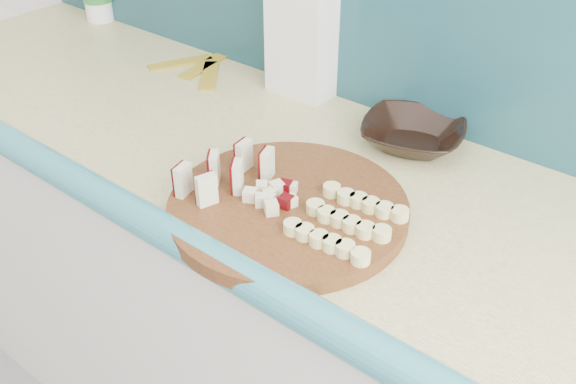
# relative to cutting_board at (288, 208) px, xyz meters

# --- Properties ---
(kitchen_counter) EXTENTS (2.20, 0.63, 0.91)m
(kitchen_counter) POSITION_rel_cutting_board_xyz_m (-0.14, 0.14, -0.47)
(kitchen_counter) COLOR white
(kitchen_counter) RESTS_ON ground
(cutting_board) EXTENTS (0.42, 0.42, 0.02)m
(cutting_board) POSITION_rel_cutting_board_xyz_m (0.00, 0.00, 0.00)
(cutting_board) COLOR #411F0D
(cutting_board) RESTS_ON kitchen_counter
(apple_wedges) EXTENTS (0.10, 0.16, 0.05)m
(apple_wedges) POSITION_rel_cutting_board_xyz_m (-0.11, -0.03, 0.04)
(apple_wedges) COLOR beige
(apple_wedges) RESTS_ON cutting_board
(apple_chunks) EXTENTS (0.06, 0.07, 0.02)m
(apple_chunks) POSITION_rel_cutting_board_xyz_m (-0.03, -0.00, 0.02)
(apple_chunks) COLOR beige
(apple_chunks) RESTS_ON cutting_board
(banana_slices) EXTENTS (0.16, 0.16, 0.02)m
(banana_slices) POSITION_rel_cutting_board_xyz_m (0.11, 0.01, 0.02)
(banana_slices) COLOR #E2DA8A
(banana_slices) RESTS_ON cutting_board
(brown_bowl) EXTENTS (0.25, 0.25, 0.05)m
(brown_bowl) POSITION_rel_cutting_board_xyz_m (0.04, 0.33, 0.01)
(brown_bowl) COLOR black
(brown_bowl) RESTS_ON kitchen_counter
(flour_bag) EXTENTS (0.15, 0.11, 0.25)m
(flour_bag) POSITION_rel_cutting_board_xyz_m (-0.27, 0.39, 0.11)
(flour_bag) COLOR white
(flour_bag) RESTS_ON kitchen_counter
(banana_peel) EXTENTS (0.22, 0.18, 0.01)m
(banana_peel) POSITION_rel_cutting_board_xyz_m (-0.54, 0.32, -0.01)
(banana_peel) COLOR gold
(banana_peel) RESTS_ON kitchen_counter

